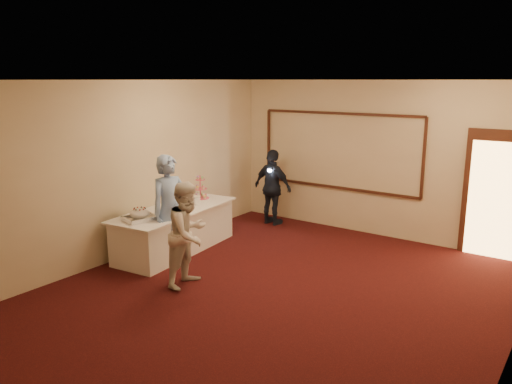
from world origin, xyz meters
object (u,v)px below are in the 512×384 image
buffet_table (176,230)px  man (170,210)px  guest (273,187)px  plate_stack_b (195,200)px  pavlova_tray (140,215)px  cupcake_stand (200,189)px  tart (170,211)px  woman (188,234)px  plate_stack_a (171,205)px

buffet_table → man: bearing=-51.8°
man → guest: size_ratio=1.15×
buffet_table → plate_stack_b: (0.08, 0.44, 0.46)m
pavlova_tray → man: (0.33, 0.35, 0.06)m
buffet_table → guest: 2.49m
cupcake_stand → man: man is taller
buffet_table → cupcake_stand: (-0.17, 0.87, 0.56)m
plate_stack_b → tart: 0.68m
buffet_table → woman: (1.24, -0.98, 0.40)m
cupcake_stand → plate_stack_b: bearing=-59.7°
buffet_table → guest: bearing=78.6°
cupcake_stand → guest: bearing=67.1°
pavlova_tray → tart: (0.06, 0.62, -0.06)m
pavlova_tray → tart: size_ratio=2.44×
tart → woman: bearing=-33.6°
buffet_table → pavlova_tray: (0.07, -0.86, 0.47)m
cupcake_stand → tart: 1.16m
tart → guest: 2.67m
pavlova_tray → buffet_table: bearing=94.5°
pavlova_tray → woman: (1.17, -0.12, -0.07)m
plate_stack_a → woman: bearing=-36.1°
tart → man: bearing=-44.6°
tart → guest: (0.36, 2.65, 0.00)m
cupcake_stand → woman: 2.33m
buffet_table → guest: guest is taller
plate_stack_a → woman: (1.30, -0.95, -0.06)m
plate_stack_a → plate_stack_b: plate_stack_b is taller
buffet_table → pavlova_tray: size_ratio=4.36×
pavlova_tray → plate_stack_b: (0.02, 1.30, -0.01)m
buffet_table → pavlova_tray: 0.98m
cupcake_stand → man: 1.49m
buffet_table → woman: woman is taller
plate_stack_a → tart: (0.19, -0.21, -0.05)m
plate_stack_a → plate_stack_b: bearing=72.3°
pavlova_tray → man: 0.49m
plate_stack_b → guest: 2.01m
plate_stack_a → cupcake_stand: bearing=96.4°
cupcake_stand → tart: cupcake_stand is taller
buffet_table → woman: size_ratio=1.68×
plate_stack_b → man: (0.32, -0.95, 0.07)m
plate_stack_b → cupcake_stand: bearing=120.3°
guest → plate_stack_a: bearing=83.2°
plate_stack_a → pavlova_tray: bearing=-80.9°
pavlova_tray → plate_stack_b: pavlova_tray is taller
buffet_table → tart: size_ratio=10.65×
buffet_table → cupcake_stand: size_ratio=5.34×
pavlova_tray → man: man is taller
plate_stack_a → man: bearing=-45.9°
cupcake_stand → tart: size_ratio=1.99×
pavlova_tray → cupcake_stand: 1.75m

